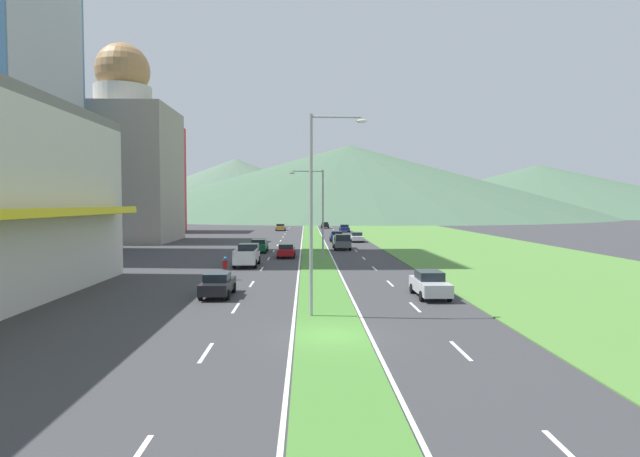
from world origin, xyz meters
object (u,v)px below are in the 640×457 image
object	(u,v)px
car_7	(259,246)
car_8	(344,228)
pickup_truck_0	(247,255)
pickup_truck_1	(342,242)
car_1	(337,236)
car_5	(430,284)
car_3	(286,251)
street_lamp_near	(317,202)
motorcycle_rider	(225,270)
car_2	(218,284)
car_4	(325,225)
car_6	(357,237)
car_0	(281,227)
street_lamp_mid	(319,208)

from	to	relation	value
car_7	car_8	world-z (taller)	car_7
car_8	pickup_truck_0	size ratio (longest dim) A/B	0.81
pickup_truck_0	pickup_truck_1	xyz separation A→B (m)	(10.15, 17.21, 0.00)
car_1	car_7	distance (m)	20.43
car_1	car_5	size ratio (longest dim) A/B	0.95
car_3	pickup_truck_1	distance (m)	11.80
car_3	pickup_truck_0	distance (m)	8.27
street_lamp_near	motorcycle_rider	distance (m)	15.85
street_lamp_near	car_2	world-z (taller)	street_lamp_near
car_7	motorcycle_rider	distance (m)	22.54
pickup_truck_0	motorcycle_rider	bearing A→B (deg)	175.67
car_5	motorcycle_rider	world-z (taller)	motorcycle_rider
car_1	car_4	xyz separation A→B (m)	(-0.24, 42.23, -0.05)
car_7	pickup_truck_0	xyz separation A→B (m)	(0.09, -13.51, 0.17)
car_6	pickup_truck_1	distance (m)	13.28
car_5	car_6	xyz separation A→B (m)	(-0.05, 46.95, -0.07)
car_8	pickup_truck_1	world-z (taller)	pickup_truck_1
car_2	car_5	xyz separation A→B (m)	(13.45, -0.65, 0.05)
car_3	motorcycle_rider	distance (m)	17.05
car_0	pickup_truck_1	world-z (taller)	pickup_truck_1
street_lamp_near	car_7	bearing A→B (deg)	99.81
car_8	car_0	bearing A→B (deg)	-113.04
car_0	car_7	world-z (taller)	car_7
car_0	car_2	size ratio (longest dim) A/B	1.02
street_lamp_near	street_lamp_mid	world-z (taller)	street_lamp_near
car_3	motorcycle_rider	xyz separation A→B (m)	(-4.09, -16.56, -0.01)
car_0	motorcycle_rider	bearing A→B (deg)	179.36
car_0	car_1	size ratio (longest dim) A/B	1.02
car_2	car_1	bearing A→B (deg)	-12.36
car_5	motorcycle_rider	bearing A→B (deg)	-119.10
car_3	car_4	distance (m)	66.14
car_4	car_0	bearing A→B (deg)	-43.58
car_5	car_6	size ratio (longest dim) A/B	1.02
car_4	motorcycle_rider	xyz separation A→B (m)	(-10.72, -82.36, -0.01)
car_2	pickup_truck_1	bearing A→B (deg)	-17.03
car_2	car_6	xyz separation A→B (m)	(13.40, 46.30, -0.03)
street_lamp_near	car_5	bearing A→B (deg)	37.14
street_lamp_mid	motorcycle_rider	distance (m)	15.80
car_6	car_7	bearing A→B (deg)	-38.96
pickup_truck_0	car_5	bearing A→B (deg)	-141.55
car_4	car_5	world-z (taller)	car_5
car_2	pickup_truck_0	bearing A→B (deg)	-0.28
pickup_truck_1	car_2	bearing A→B (deg)	-17.03
street_lamp_near	street_lamp_mid	size ratio (longest dim) A/B	1.13
street_lamp_near	car_7	world-z (taller)	street_lamp_near
car_6	car_8	bearing A→B (deg)	179.76
car_6	pickup_truck_0	distance (m)	32.92
car_1	motorcycle_rider	size ratio (longest dim) A/B	2.20
street_lamp_near	car_2	distance (m)	10.16
pickup_truck_1	car_4	bearing A→B (deg)	-179.88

